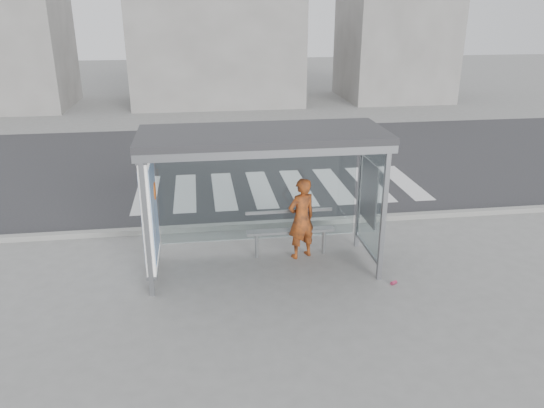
# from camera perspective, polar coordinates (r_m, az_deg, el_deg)

# --- Properties ---
(ground) EXTENTS (80.00, 80.00, 0.00)m
(ground) POSITION_cam_1_polar(r_m,az_deg,el_deg) (10.02, -0.89, -6.92)
(ground) COLOR slate
(ground) RESTS_ON ground
(road) EXTENTS (30.00, 10.00, 0.01)m
(road) POSITION_cam_1_polar(r_m,az_deg,el_deg) (16.50, -4.00, 4.40)
(road) COLOR #2B2B2E
(road) RESTS_ON ground
(curb) EXTENTS (30.00, 0.18, 0.12)m
(curb) POSITION_cam_1_polar(r_m,az_deg,el_deg) (11.74, -2.11, -2.26)
(curb) COLOR gray
(curb) RESTS_ON ground
(crosswalk) EXTENTS (7.55, 3.00, 0.00)m
(crosswalk) POSITION_cam_1_polar(r_m,az_deg,el_deg) (14.24, 0.79, 1.74)
(crosswalk) COLOR silver
(crosswalk) RESTS_ON ground
(bus_shelter) EXTENTS (4.25, 1.65, 2.62)m
(bus_shelter) POSITION_cam_1_polar(r_m,az_deg,el_deg) (9.28, -3.29, 4.02)
(bus_shelter) COLOR gray
(bus_shelter) RESTS_ON ground
(building_center) EXTENTS (8.00, 5.00, 5.00)m
(building_center) POSITION_cam_1_polar(r_m,az_deg,el_deg) (26.90, -6.01, 16.13)
(building_center) COLOR slate
(building_center) RESTS_ON ground
(building_right) EXTENTS (5.00, 5.00, 7.00)m
(building_right) POSITION_cam_1_polar(r_m,az_deg,el_deg) (28.66, 13.15, 18.02)
(building_right) COLOR slate
(building_right) RESTS_ON ground
(person) EXTENTS (0.69, 0.58, 1.61)m
(person) POSITION_cam_1_polar(r_m,az_deg,el_deg) (10.14, 3.19, -1.56)
(person) COLOR red
(person) RESTS_ON ground
(bench) EXTENTS (1.72, 0.31, 0.89)m
(bench) POSITION_cam_1_polar(r_m,az_deg,el_deg) (10.31, 1.99, -2.82)
(bench) COLOR gray
(bench) RESTS_ON ground
(soda_can) EXTENTS (0.13, 0.11, 0.06)m
(soda_can) POSITION_cam_1_polar(r_m,az_deg,el_deg) (9.71, 12.96, -8.25)
(soda_can) COLOR #DA406B
(soda_can) RESTS_ON ground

